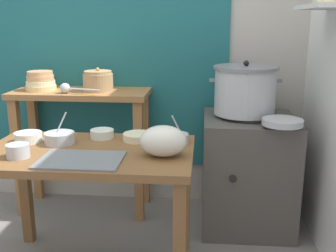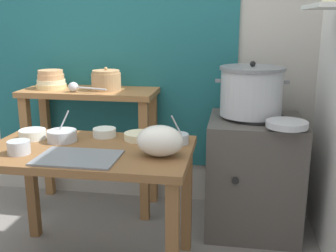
% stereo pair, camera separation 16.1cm
% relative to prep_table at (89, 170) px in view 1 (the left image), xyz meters
% --- Properties ---
extents(wall_back, '(4.40, 0.12, 2.60)m').
position_rel_prep_table_xyz_m(wall_back, '(0.06, 1.04, 0.69)').
color(wall_back, '#B2ADA3').
rests_on(wall_back, ground).
extents(prep_table, '(1.10, 0.66, 0.72)m').
position_rel_prep_table_xyz_m(prep_table, '(0.00, 0.00, 0.00)').
color(prep_table, brown).
rests_on(prep_table, ground).
extents(back_shelf_table, '(0.96, 0.40, 0.90)m').
position_rel_prep_table_xyz_m(back_shelf_table, '(-0.27, 0.77, 0.07)').
color(back_shelf_table, '#9E6B3D').
rests_on(back_shelf_table, ground).
extents(stove_block, '(0.60, 0.61, 0.78)m').
position_rel_prep_table_xyz_m(stove_block, '(0.91, 0.64, -0.23)').
color(stove_block, '#4C4742').
rests_on(stove_block, ground).
extents(steamer_pot, '(0.47, 0.42, 0.35)m').
position_rel_prep_table_xyz_m(steamer_pot, '(0.87, 0.66, 0.33)').
color(steamer_pot, '#B7BABF').
rests_on(steamer_pot, stove_block).
extents(clay_pot, '(0.21, 0.21, 0.16)m').
position_rel_prep_table_xyz_m(clay_pot, '(-0.14, 0.77, 0.36)').
color(clay_pot, tan).
rests_on(clay_pot, back_shelf_table).
extents(bowl_stack_enamel, '(0.21, 0.21, 0.13)m').
position_rel_prep_table_xyz_m(bowl_stack_enamel, '(-0.55, 0.77, 0.35)').
color(bowl_stack_enamel, '#E5C684').
rests_on(bowl_stack_enamel, back_shelf_table).
extents(ladle, '(0.29, 0.11, 0.07)m').
position_rel_prep_table_xyz_m(ladle, '(-0.32, 0.65, 0.33)').
color(ladle, '#B7BABF').
rests_on(ladle, back_shelf_table).
extents(serving_tray, '(0.40, 0.28, 0.01)m').
position_rel_prep_table_xyz_m(serving_tray, '(0.01, -0.17, 0.12)').
color(serving_tray, slate).
rests_on(serving_tray, prep_table).
extents(plastic_bag, '(0.24, 0.18, 0.16)m').
position_rel_prep_table_xyz_m(plastic_bag, '(0.40, -0.06, 0.19)').
color(plastic_bag, silver).
rests_on(plastic_bag, prep_table).
extents(wide_pan, '(0.24, 0.24, 0.04)m').
position_rel_prep_table_xyz_m(wide_pan, '(1.06, 0.38, 0.19)').
color(wide_pan, '#B7BABF').
rests_on(wide_pan, stove_block).
extents(prep_bowl_0, '(0.13, 0.13, 0.05)m').
position_rel_prep_table_xyz_m(prep_bowl_0, '(0.02, 0.23, 0.14)').
color(prep_bowl_0, silver).
rests_on(prep_bowl_0, prep_table).
extents(prep_bowl_1, '(0.15, 0.15, 0.05)m').
position_rel_prep_table_xyz_m(prep_bowl_1, '(-0.37, 0.12, 0.14)').
color(prep_bowl_1, silver).
rests_on(prep_bowl_1, prep_table).
extents(prep_bowl_2, '(0.11, 0.11, 0.07)m').
position_rel_prep_table_xyz_m(prep_bowl_2, '(-0.31, -0.15, 0.15)').
color(prep_bowl_2, '#B7BABF').
rests_on(prep_bowl_2, prep_table).
extents(prep_bowl_3, '(0.13, 0.13, 0.17)m').
position_rel_prep_table_xyz_m(prep_bowl_3, '(0.46, 0.16, 0.14)').
color(prep_bowl_3, '#B7BABF').
rests_on(prep_bowl_3, prep_table).
extents(prep_bowl_4, '(0.17, 0.17, 0.04)m').
position_rel_prep_table_xyz_m(prep_bowl_4, '(0.23, 0.20, 0.13)').
color(prep_bowl_4, beige).
rests_on(prep_bowl_4, prep_table).
extents(prep_bowl_5, '(0.16, 0.16, 0.17)m').
position_rel_prep_table_xyz_m(prep_bowl_5, '(-0.19, 0.10, 0.15)').
color(prep_bowl_5, '#B7BABF').
rests_on(prep_bowl_5, prep_table).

